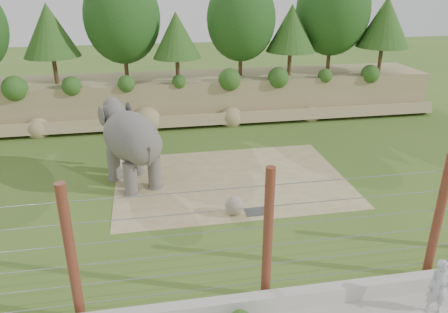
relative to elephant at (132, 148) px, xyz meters
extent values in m
plane|color=#476A24|center=(3.66, -3.48, -1.67)|extent=(90.00, 90.00, 0.00)
cube|color=#98895B|center=(3.66, 9.52, -0.42)|extent=(30.00, 4.00, 2.50)
cube|color=#98895B|center=(3.66, 7.22, -1.32)|extent=(30.00, 1.37, 1.07)
cylinder|color=#3F2B19|center=(-4.34, 9.02, 1.62)|extent=(0.24, 0.24, 1.58)
sphere|color=#134214|center=(-4.34, 9.02, 3.75)|extent=(3.60, 3.60, 3.60)
cylinder|color=#3F2B19|center=(-0.34, 9.52, 1.79)|extent=(0.24, 0.24, 1.92)
sphere|color=#134214|center=(-0.34, 9.52, 4.40)|extent=(4.40, 4.40, 4.40)
cylinder|color=#3F2B19|center=(2.66, 8.32, 1.53)|extent=(0.24, 0.24, 1.40)
sphere|color=#134214|center=(2.66, 8.32, 3.43)|extent=(3.20, 3.20, 3.20)
cylinder|color=#3F2B19|center=(6.66, 9.32, 1.74)|extent=(0.24, 0.24, 1.82)
sphere|color=#134214|center=(6.66, 9.32, 4.21)|extent=(4.16, 4.16, 4.16)
cylinder|color=#3F2B19|center=(9.66, 8.72, 1.58)|extent=(0.24, 0.24, 1.50)
sphere|color=#134214|center=(9.66, 8.72, 3.62)|extent=(3.44, 3.44, 3.44)
cylinder|color=#3F2B19|center=(12.66, 9.72, 1.84)|extent=(0.24, 0.24, 2.03)
sphere|color=#134214|center=(12.66, 9.72, 4.60)|extent=(4.64, 4.64, 4.64)
cylinder|color=#3F2B19|center=(15.66, 8.52, 1.65)|extent=(0.24, 0.24, 1.64)
sphere|color=#134214|center=(15.66, 8.52, 3.88)|extent=(3.76, 3.76, 3.76)
cube|color=#9E885B|center=(4.16, -0.48, -1.66)|extent=(10.00, 7.00, 0.02)
cube|color=#262628|center=(4.66, -3.38, -1.64)|extent=(1.00, 0.60, 0.03)
sphere|color=gray|center=(3.71, -3.39, -1.29)|extent=(0.72, 0.72, 0.72)
cube|color=#B7B4A9|center=(3.66, -8.48, -1.42)|extent=(26.00, 0.35, 0.50)
cylinder|color=maroon|center=(-1.34, -7.98, 0.33)|extent=(0.26, 0.26, 4.00)
cylinder|color=maroon|center=(3.66, -7.98, 0.33)|extent=(0.26, 0.26, 4.00)
cylinder|color=maroon|center=(8.66, -7.98, 0.33)|extent=(0.26, 0.26, 4.00)
cylinder|color=gray|center=(3.66, -7.98, -1.17)|extent=(20.00, 0.02, 0.02)
cylinder|color=gray|center=(3.66, -7.98, -0.57)|extent=(20.00, 0.02, 0.02)
cylinder|color=gray|center=(3.66, -7.98, 0.03)|extent=(20.00, 0.02, 0.02)
cylinder|color=gray|center=(3.66, -7.98, 0.63)|extent=(20.00, 0.02, 0.02)
cylinder|color=gray|center=(3.66, -7.98, 1.23)|extent=(20.00, 0.02, 0.02)
cylinder|color=gray|center=(3.66, -7.98, 1.83)|extent=(20.00, 0.02, 0.02)
imported|color=#B2B7BC|center=(7.96, -9.39, -0.85)|extent=(0.68, 0.56, 1.62)
camera|label=1|loc=(0.76, -17.44, 6.74)|focal=35.00mm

